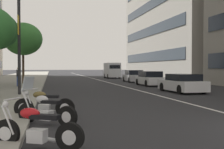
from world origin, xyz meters
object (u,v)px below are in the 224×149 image
(motorcycle_under_tarp, at_px, (36,130))
(street_lamp_with_banners, at_px, (24,6))
(car_lead_in_lane, at_px, (182,84))
(car_mid_block_traffic, at_px, (134,76))
(motorcycle_far_end_row, at_px, (45,111))
(motorcycle_second_in_row, at_px, (44,105))
(car_far_down_avenue, at_px, (150,79))
(delivery_van_ahead, at_px, (112,70))
(street_tree_by_lamp_post, at_px, (23,39))
(pedestrian_on_plaza, at_px, (18,76))

(motorcycle_under_tarp, relative_size, street_lamp_with_banners, 0.22)
(car_lead_in_lane, distance_m, street_lamp_with_banners, 11.64)
(car_mid_block_traffic, relative_size, street_lamp_with_banners, 0.48)
(motorcycle_far_end_row, bearing_deg, car_mid_block_traffic, -73.35)
(motorcycle_under_tarp, bearing_deg, motorcycle_second_in_row, -64.90)
(motorcycle_far_end_row, xyz_separation_m, car_lead_in_lane, (10.01, -9.21, 0.18))
(motorcycle_second_in_row, height_order, car_far_down_avenue, car_far_down_avenue)
(delivery_van_ahead, height_order, street_tree_by_lamp_post, street_tree_by_lamp_post)
(street_lamp_with_banners, bearing_deg, street_tree_by_lamp_post, 5.40)
(motorcycle_second_in_row, bearing_deg, car_mid_block_traffic, -99.65)
(car_lead_in_lane, distance_m, car_far_down_avenue, 7.87)
(motorcycle_far_end_row, relative_size, car_far_down_avenue, 0.43)
(street_lamp_with_banners, xyz_separation_m, pedestrian_on_plaza, (8.13, 1.19, -4.46))
(car_lead_in_lane, height_order, delivery_van_ahead, delivery_van_ahead)
(street_lamp_with_banners, height_order, pedestrian_on_plaza, street_lamp_with_banners)
(car_lead_in_lane, bearing_deg, car_mid_block_traffic, -5.27)
(street_tree_by_lamp_post, bearing_deg, car_mid_block_traffic, -73.24)
(motorcycle_far_end_row, bearing_deg, car_far_down_avenue, -79.80)
(car_mid_block_traffic, xyz_separation_m, delivery_van_ahead, (12.67, 0.01, 0.65))
(motorcycle_under_tarp, xyz_separation_m, delivery_van_ahead, (40.17, -10.08, 0.91))
(motorcycle_under_tarp, bearing_deg, pedestrian_on_plaza, -57.02)
(car_far_down_avenue, bearing_deg, motorcycle_under_tarp, 153.62)
(motorcycle_under_tarp, distance_m, street_lamp_with_banners, 12.81)
(street_lamp_with_banners, bearing_deg, car_lead_in_lane, -84.96)
(motorcycle_far_end_row, xyz_separation_m, car_far_down_avenue, (17.87, -9.60, 0.21))
(motorcycle_under_tarp, distance_m, car_far_down_avenue, 22.72)
(car_mid_block_traffic, distance_m, street_tree_by_lamp_post, 13.55)
(motorcycle_under_tarp, height_order, street_tree_by_lamp_post, street_tree_by_lamp_post)
(motorcycle_second_in_row, xyz_separation_m, car_mid_block_traffic, (23.45, -10.02, 0.24))
(delivery_van_ahead, bearing_deg, street_tree_by_lamp_post, 144.24)
(car_far_down_avenue, height_order, pedestrian_on_plaza, pedestrian_on_plaza)
(delivery_van_ahead, relative_size, street_tree_by_lamp_post, 0.84)
(motorcycle_under_tarp, xyz_separation_m, motorcycle_far_end_row, (2.65, -0.15, 0.03))
(street_lamp_with_banners, bearing_deg, motorcycle_under_tarp, -174.14)
(car_far_down_avenue, height_order, street_lamp_with_banners, street_lamp_with_banners)
(motorcycle_under_tarp, bearing_deg, car_mid_block_traffic, -84.05)
(motorcycle_under_tarp, relative_size, car_mid_block_traffic, 0.45)
(motorcycle_far_end_row, relative_size, street_lamp_with_banners, 0.20)
(street_lamp_with_banners, distance_m, pedestrian_on_plaza, 9.35)
(motorcycle_second_in_row, distance_m, street_tree_by_lamp_post, 20.28)
(motorcycle_under_tarp, height_order, motorcycle_far_end_row, motorcycle_far_end_row)
(street_lamp_with_banners, relative_size, pedestrian_on_plaza, 5.54)
(motorcycle_second_in_row, bearing_deg, street_lamp_with_banners, -67.08)
(car_mid_block_traffic, height_order, delivery_van_ahead, delivery_van_ahead)
(delivery_van_ahead, xyz_separation_m, pedestrian_on_plaza, (-20.32, 12.48, -0.35))
(car_mid_block_traffic, xyz_separation_m, street_tree_by_lamp_post, (-3.74, 12.43, 3.88))
(street_lamp_with_banners, bearing_deg, car_mid_block_traffic, -35.59)
(car_mid_block_traffic, xyz_separation_m, pedestrian_on_plaza, (-7.66, 12.49, 0.30))
(street_tree_by_lamp_post, bearing_deg, car_far_down_avenue, -105.02)
(car_lead_in_lane, bearing_deg, motorcycle_far_end_row, 134.90)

